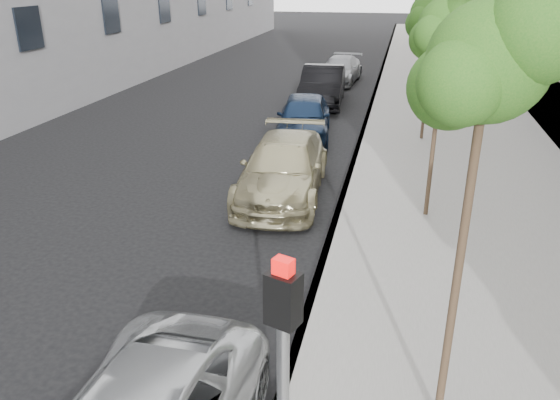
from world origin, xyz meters
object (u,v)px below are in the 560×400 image
(sedan_blue, at_px, (304,117))
(sedan_black, at_px, (323,86))
(signal_pole, at_px, (283,400))
(tree_mid, at_px, (448,27))
(tree_near, at_px, (491,64))
(sedan_rear, at_px, (340,70))
(suv, at_px, (283,168))
(tree_far, at_px, (435,15))

(sedan_blue, distance_m, sedan_black, 5.30)
(signal_pole, height_order, sedan_blue, signal_pole)
(tree_mid, relative_size, sedan_black, 1.00)
(tree_near, height_order, sedan_rear, tree_near)
(suv, bearing_deg, tree_near, -67.35)
(tree_near, relative_size, tree_mid, 1.05)
(sedan_blue, bearing_deg, suv, -92.52)
(tree_mid, relative_size, suv, 0.99)
(sedan_black, bearing_deg, tree_mid, -73.67)
(tree_near, bearing_deg, suv, 116.33)
(tree_mid, distance_m, tree_far, 6.50)
(sedan_rear, bearing_deg, sedan_black, -86.88)
(tree_near, distance_m, suv, 9.02)
(signal_pole, distance_m, sedan_rear, 25.79)
(signal_pole, xyz_separation_m, sedan_black, (-2.66, 20.25, -1.41))
(tree_far, xyz_separation_m, sedan_black, (-4.19, 4.93, -3.32))
(tree_near, distance_m, sedan_rear, 23.97)
(tree_far, relative_size, sedan_black, 0.98)
(suv, height_order, sedan_black, sedan_black)
(tree_mid, relative_size, signal_pole, 1.48)
(tree_mid, bearing_deg, sedan_blue, 123.41)
(tree_near, height_order, signal_pole, tree_near)
(tree_far, xyz_separation_m, suv, (-3.62, -5.68, -3.42))
(suv, bearing_deg, tree_mid, -16.43)
(suv, bearing_deg, signal_pole, -81.42)
(sedan_black, height_order, sedan_rear, sedan_black)
(tree_near, xyz_separation_m, tree_mid, (-0.00, 6.50, -0.22))
(tree_far, height_order, sedan_rear, tree_far)
(tree_near, distance_m, sedan_black, 18.79)
(tree_far, bearing_deg, sedan_black, 130.33)
(tree_mid, xyz_separation_m, sedan_rear, (-4.07, 16.80, -3.68))
(tree_near, height_order, sedan_blue, tree_near)
(suv, bearing_deg, sedan_rear, 87.91)
(signal_pole, distance_m, suv, 9.98)
(sedan_black, bearing_deg, sedan_blue, -92.24)
(tree_mid, height_order, sedan_black, tree_mid)
(tree_far, relative_size, sedan_rear, 1.08)
(signal_pole, height_order, suv, signal_pole)
(suv, relative_size, sedan_rear, 1.10)
(sedan_rear, bearing_deg, tree_mid, -72.01)
(tree_mid, distance_m, signal_pole, 9.20)
(tree_near, height_order, suv, tree_near)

